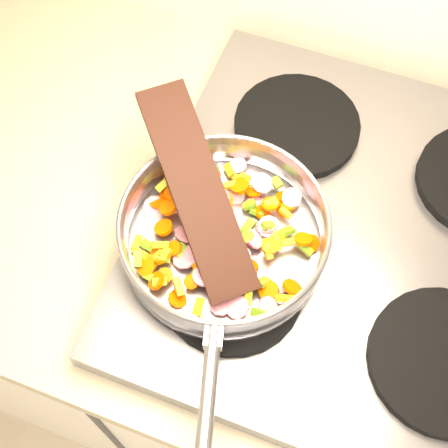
% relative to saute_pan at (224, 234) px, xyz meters
% --- Properties ---
extents(cooktop, '(0.60, 0.60, 0.04)m').
position_rel_saute_pan_xyz_m(cooktop, '(0.17, 0.09, -0.07)').
color(cooktop, '#939399').
rests_on(cooktop, counter_top).
extents(grate_fl, '(0.19, 0.19, 0.02)m').
position_rel_saute_pan_xyz_m(grate_fl, '(0.03, -0.05, -0.04)').
color(grate_fl, black).
rests_on(grate_fl, cooktop).
extents(grate_fr, '(0.19, 0.19, 0.02)m').
position_rel_saute_pan_xyz_m(grate_fr, '(0.31, -0.05, -0.04)').
color(grate_fr, black).
rests_on(grate_fr, cooktop).
extents(grate_bl, '(0.19, 0.19, 0.02)m').
position_rel_saute_pan_xyz_m(grate_bl, '(0.03, 0.23, -0.04)').
color(grate_bl, black).
rests_on(grate_bl, cooktop).
extents(saute_pan, '(0.32, 0.47, 0.06)m').
position_rel_saute_pan_xyz_m(saute_pan, '(0.00, 0.00, 0.00)').
color(saute_pan, '#9E9EA5').
rests_on(saute_pan, grate_fl).
extents(vegetable_heap, '(0.25, 0.24, 0.05)m').
position_rel_saute_pan_xyz_m(vegetable_heap, '(-0.01, 0.01, -0.01)').
color(vegetable_heap, '#5F8D19').
rests_on(vegetable_heap, saute_pan).
extents(wooden_spatula, '(0.24, 0.25, 0.10)m').
position_rel_saute_pan_xyz_m(wooden_spatula, '(-0.05, 0.03, 0.03)').
color(wooden_spatula, black).
rests_on(wooden_spatula, saute_pan).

